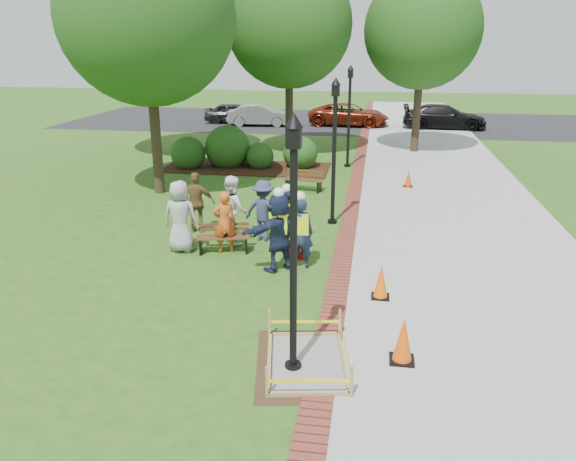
% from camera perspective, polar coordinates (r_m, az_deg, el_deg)
% --- Properties ---
extents(ground, '(100.00, 100.00, 0.00)m').
position_cam_1_polar(ground, '(12.52, -3.14, -5.98)').
color(ground, '#285116').
rests_on(ground, ground).
extents(sidewalk, '(6.00, 60.00, 0.02)m').
position_cam_1_polar(sidewalk, '(21.89, 15.46, 4.32)').
color(sidewalk, '#9E9E99').
rests_on(sidewalk, ground).
extents(brick_edging, '(0.50, 60.00, 0.03)m').
position_cam_1_polar(brick_edging, '(21.75, 6.91, 4.80)').
color(brick_edging, maroon).
rests_on(brick_edging, ground).
extents(mulch_bed, '(7.00, 3.00, 0.05)m').
position_cam_1_polar(mulch_bed, '(24.30, -4.21, 6.38)').
color(mulch_bed, '#381E0F').
rests_on(mulch_bed, ground).
extents(parking_lot, '(36.00, 12.00, 0.01)m').
position_cam_1_polar(parking_lot, '(38.53, 5.36, 10.97)').
color(parking_lot, black).
rests_on(parking_lot, ground).
extents(wet_concrete_pad, '(2.06, 2.55, 0.55)m').
position_cam_1_polar(wet_concrete_pad, '(9.73, 1.91, -12.22)').
color(wet_concrete_pad, '#47331E').
rests_on(wet_concrete_pad, ground).
extents(bench_near, '(1.42, 0.76, 0.73)m').
position_cam_1_polar(bench_near, '(14.63, -6.57, -1.32)').
color(bench_near, brown).
rests_on(bench_near, ground).
extents(bench_far, '(1.43, 0.69, 0.74)m').
position_cam_1_polar(bench_far, '(20.50, 1.59, 4.70)').
color(bench_far, '#51391B').
rests_on(bench_far, ground).
extents(cone_front, '(0.42, 0.42, 0.84)m').
position_cam_1_polar(cone_front, '(9.89, 11.61, -10.94)').
color(cone_front, black).
rests_on(cone_front, ground).
extents(cone_back, '(0.38, 0.38, 0.76)m').
position_cam_1_polar(cone_back, '(12.10, 9.43, -5.23)').
color(cone_back, black).
rests_on(cone_back, ground).
extents(cone_far, '(0.34, 0.34, 0.67)m').
position_cam_1_polar(cone_far, '(21.49, 12.13, 5.18)').
color(cone_far, black).
rests_on(cone_far, ground).
extents(toolbox, '(0.46, 0.32, 0.21)m').
position_cam_1_polar(toolbox, '(14.21, 0.91, -2.37)').
color(toolbox, maroon).
rests_on(toolbox, ground).
extents(lamp_near, '(0.28, 0.28, 4.26)m').
position_cam_1_polar(lamp_near, '(8.64, 0.57, 0.13)').
color(lamp_near, black).
rests_on(lamp_near, ground).
extents(lamp_mid, '(0.28, 0.28, 4.26)m').
position_cam_1_polar(lamp_mid, '(16.37, 4.73, 9.06)').
color(lamp_mid, black).
rests_on(lamp_mid, ground).
extents(lamp_far, '(0.28, 0.28, 4.26)m').
position_cam_1_polar(lamp_far, '(24.28, 6.25, 12.21)').
color(lamp_far, black).
rests_on(lamp_far, ground).
extents(tree_left, '(5.86, 5.86, 8.91)m').
position_cam_1_polar(tree_left, '(20.19, -14.16, 20.37)').
color(tree_left, '#3D2D1E').
rests_on(tree_left, ground).
extents(tree_back, '(5.71, 5.71, 8.74)m').
position_cam_1_polar(tree_back, '(27.02, 0.13, 20.20)').
color(tree_back, '#3D2D1E').
rests_on(tree_back, ground).
extents(tree_right, '(5.41, 5.41, 8.37)m').
position_cam_1_polar(tree_right, '(28.17, 13.53, 19.19)').
color(tree_right, '#3D2D1E').
rests_on(tree_right, ground).
extents(tree_far, '(6.39, 6.39, 9.64)m').
position_cam_1_polar(tree_far, '(27.23, -14.34, 20.83)').
color(tree_far, '#3D2D1E').
rests_on(tree_far, ground).
extents(shrub_a, '(1.47, 1.47, 1.47)m').
position_cam_1_polar(shrub_a, '(24.64, -10.05, 6.27)').
color(shrub_a, '#194814').
rests_on(shrub_a, ground).
extents(shrub_b, '(1.93, 1.93, 1.93)m').
position_cam_1_polar(shrub_b, '(24.73, -6.10, 6.50)').
color(shrub_b, '#194814').
rests_on(shrub_b, ground).
extents(shrub_c, '(1.19, 1.19, 1.19)m').
position_cam_1_polar(shrub_c, '(24.27, -2.86, 6.35)').
color(shrub_c, '#194814').
rests_on(shrub_c, ground).
extents(shrub_d, '(1.48, 1.48, 1.48)m').
position_cam_1_polar(shrub_d, '(24.31, 1.25, 6.39)').
color(shrub_d, '#194814').
rests_on(shrub_d, ground).
extents(shrub_e, '(0.93, 0.93, 0.93)m').
position_cam_1_polar(shrub_e, '(25.22, -3.29, 6.82)').
color(shrub_e, '#194814').
rests_on(shrub_e, ground).
extents(casual_person_a, '(0.62, 0.41, 1.87)m').
position_cam_1_polar(casual_person_a, '(14.67, -10.87, 1.41)').
color(casual_person_a, '#A0A0A0').
rests_on(casual_person_a, ground).
extents(casual_person_b, '(0.60, 0.51, 1.61)m').
position_cam_1_polar(casual_person_b, '(14.46, -6.46, 0.83)').
color(casual_person_b, '#D15218').
rests_on(casual_person_b, ground).
extents(casual_person_c, '(0.66, 0.70, 1.84)m').
position_cam_1_polar(casual_person_c, '(15.14, -5.64, 2.15)').
color(casual_person_c, white).
rests_on(casual_person_c, ground).
extents(casual_person_d, '(0.61, 0.44, 1.74)m').
position_cam_1_polar(casual_person_d, '(16.09, -9.26, 2.80)').
color(casual_person_d, brown).
rests_on(casual_person_d, ground).
extents(casual_person_e, '(0.60, 0.46, 1.68)m').
position_cam_1_polar(casual_person_e, '(15.26, -2.50, 2.04)').
color(casual_person_e, '#313656').
rests_on(casual_person_e, ground).
extents(hivis_worker_a, '(0.71, 0.68, 2.03)m').
position_cam_1_polar(hivis_worker_a, '(13.18, -0.95, 0.04)').
color(hivis_worker_a, '#17273D').
rests_on(hivis_worker_a, ground).
extents(hivis_worker_b, '(0.59, 0.41, 1.90)m').
position_cam_1_polar(hivis_worker_b, '(13.35, 1.22, 0.01)').
color(hivis_worker_b, '#1B2246').
rests_on(hivis_worker_b, ground).
extents(hivis_worker_c, '(0.62, 0.54, 1.80)m').
position_cam_1_polar(hivis_worker_c, '(14.44, -0.12, 1.30)').
color(hivis_worker_c, '#1C1F4A').
rests_on(hivis_worker_c, ground).
extents(parked_car_a, '(2.04, 4.43, 1.43)m').
position_cam_1_polar(parked_car_a, '(37.84, -5.43, 10.81)').
color(parked_car_a, '#242426').
rests_on(parked_car_a, ground).
extents(parked_car_b, '(2.36, 4.62, 1.45)m').
position_cam_1_polar(parked_car_b, '(36.49, -2.88, 10.58)').
color(parked_car_b, gray).
rests_on(parked_car_b, ground).
extents(parked_car_c, '(2.42, 4.82, 1.52)m').
position_cam_1_polar(parked_car_c, '(36.71, 6.15, 10.54)').
color(parked_car_c, maroon).
rests_on(parked_car_c, ground).
extents(parked_car_d, '(2.22, 4.91, 1.59)m').
position_cam_1_polar(parked_car_d, '(36.58, 15.49, 9.95)').
color(parked_car_d, black).
rests_on(parked_car_d, ground).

